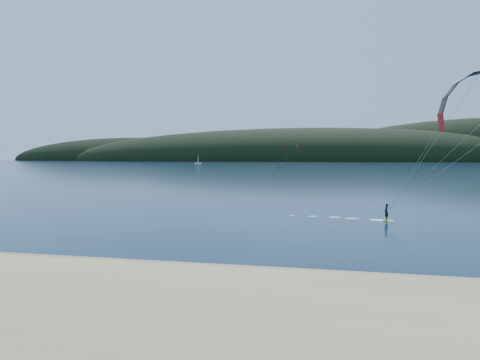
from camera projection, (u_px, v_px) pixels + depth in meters
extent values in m
plane|color=#061932|center=(124.00, 290.00, 21.70)|extent=(1800.00, 1800.00, 0.00)
cube|color=#967D57|center=(160.00, 267.00, 26.09)|extent=(220.00, 2.50, 0.10)
ellipsoid|color=black|center=(300.00, 161.00, 734.60)|extent=(840.00, 280.00, 110.00)
ellipsoid|color=black|center=(135.00, 160.00, 864.08)|extent=(520.00, 220.00, 90.00)
cube|color=#B9C417|center=(386.00, 220.00, 45.35)|extent=(0.78, 1.44, 0.08)
imported|color=black|center=(386.00, 212.00, 45.31)|extent=(0.55, 0.70, 1.69)
cylinder|color=gray|center=(435.00, 166.00, 41.63)|extent=(0.02, 0.02, 12.63)
cube|color=#B9C417|center=(279.00, 170.00, 223.78)|extent=(1.33, 1.24, 0.08)
imported|color=black|center=(279.00, 168.00, 223.74)|extent=(1.04, 1.03, 1.70)
cylinder|color=gray|center=(286.00, 159.00, 220.67)|extent=(0.02, 0.02, 11.56)
cube|color=white|center=(198.00, 163.00, 441.20)|extent=(7.22, 4.03, 1.20)
cylinder|color=white|center=(198.00, 159.00, 440.95)|extent=(0.17, 0.17, 9.45)
cube|color=white|center=(198.00, 159.00, 442.11)|extent=(0.66, 2.16, 6.88)
cube|color=white|center=(198.00, 160.00, 439.69)|extent=(0.52, 1.67, 4.30)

